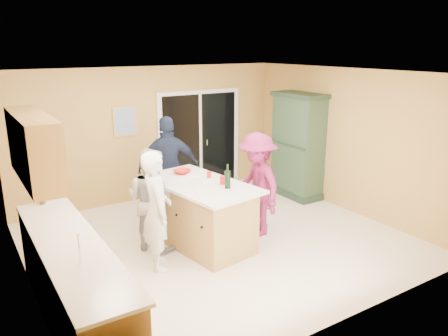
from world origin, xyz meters
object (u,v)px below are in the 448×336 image
kitchen_island (200,216)px  woman_white (157,211)px  woman_navy (169,168)px  woman_grey (151,199)px  woman_magenta (257,185)px  green_hutch (298,147)px

kitchen_island → woman_white: bearing=-168.5°
kitchen_island → woman_navy: size_ratio=1.12×
woman_grey → woman_navy: 1.27m
woman_magenta → green_hutch: bearing=126.9°
green_hutch → woman_magenta: (-1.82, -1.11, -0.18)m
woman_grey → woman_navy: (0.77, 0.99, 0.13)m
woman_white → woman_magenta: 1.81m
woman_navy → kitchen_island: bearing=102.8°
woman_white → woman_grey: bearing=-0.2°
green_hutch → woman_grey: green_hutch is taller
woman_grey → woman_white: bearing=130.5°
kitchen_island → woman_grey: 0.80m
green_hutch → woman_white: size_ratio=1.26×
woman_navy → woman_white: bearing=76.4°
woman_white → woman_magenta: (1.81, 0.16, 0.01)m
woman_grey → kitchen_island: bearing=-146.6°
green_hutch → woman_navy: 2.72m
woman_white → green_hutch: bearing=-55.9°
woman_grey → green_hutch: bearing=-113.4°
woman_white → woman_grey: (0.16, 0.59, -0.05)m
kitchen_island → woman_magenta: size_ratio=1.21×
green_hutch → woman_navy: (-2.70, 0.31, -0.11)m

